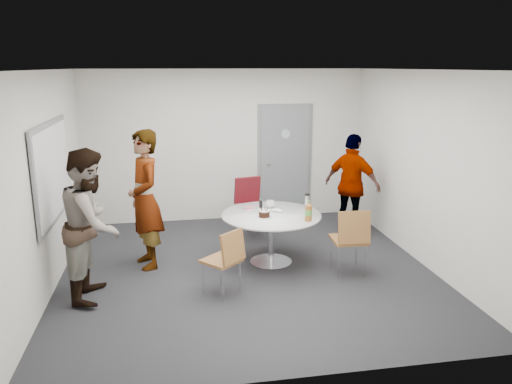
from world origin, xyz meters
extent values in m
plane|color=black|center=(0.00, 0.00, 0.00)|extent=(5.00, 5.00, 0.00)
plane|color=silver|center=(0.00, 0.00, 2.70)|extent=(5.00, 5.00, 0.00)
plane|color=silver|center=(0.00, 2.50, 1.35)|extent=(5.00, 0.00, 5.00)
plane|color=silver|center=(-2.50, 0.00, 1.35)|extent=(0.00, 5.00, 5.00)
plane|color=silver|center=(2.50, 0.00, 1.35)|extent=(0.00, 5.00, 5.00)
plane|color=silver|center=(0.00, -2.50, 1.35)|extent=(5.00, 0.00, 5.00)
cube|color=slate|center=(1.10, 2.47, 1.02)|extent=(0.90, 0.05, 2.05)
cube|color=gray|center=(1.10, 2.50, 1.02)|extent=(1.02, 0.04, 2.12)
cylinder|color=#B2BFC6|center=(1.10, 2.44, 1.55)|extent=(0.16, 0.01, 0.16)
cylinder|color=silver|center=(0.78, 2.41, 1.02)|extent=(0.04, 0.14, 0.04)
cube|color=gray|center=(-2.46, 0.20, 1.45)|extent=(0.03, 1.90, 1.25)
cube|color=white|center=(-2.44, 0.20, 1.45)|extent=(0.01, 1.78, 1.13)
cylinder|color=silver|center=(0.38, 0.22, 0.71)|extent=(1.40, 1.40, 0.03)
cylinder|color=silver|center=(0.38, 0.22, 0.36)|extent=(0.09, 0.09, 0.68)
cylinder|color=silver|center=(0.38, 0.22, 0.01)|extent=(0.60, 0.60, 0.02)
cylinder|color=silver|center=(0.25, 0.09, 0.73)|extent=(0.20, 0.20, 0.01)
cylinder|color=black|center=(0.25, 0.09, 0.78)|extent=(0.15, 0.15, 0.08)
cylinder|color=white|center=(0.25, 0.09, 0.83)|extent=(0.16, 0.16, 0.02)
cylinder|color=#985921|center=(0.80, -0.17, 0.84)|extent=(0.09, 0.09, 0.21)
cylinder|color=#53983C|center=(0.80, -0.17, 0.84)|extent=(0.10, 0.10, 0.08)
cone|color=#985921|center=(0.80, -0.17, 0.97)|extent=(0.09, 0.09, 0.04)
cylinder|color=#539C46|center=(0.80, -0.17, 1.00)|extent=(0.04, 0.04, 0.02)
imported|color=white|center=(0.43, 0.56, 0.78)|extent=(0.18, 0.18, 0.10)
cylinder|color=black|center=(0.29, 0.57, 0.79)|extent=(0.05, 0.05, 0.12)
cylinder|color=silver|center=(0.96, 0.43, 0.82)|extent=(0.07, 0.07, 0.19)
cylinder|color=black|center=(0.96, 0.43, 0.93)|extent=(0.07, 0.07, 0.03)
cube|color=#CF6770|center=(0.11, 0.56, 0.74)|extent=(0.14, 0.09, 0.02)
ellipsoid|color=white|center=(0.48, 0.32, 0.74)|extent=(0.17, 0.17, 0.03)
cube|color=brown|center=(-0.42, -0.63, 0.43)|extent=(0.56, 0.56, 0.03)
cube|color=brown|center=(-0.30, -0.77, 0.65)|extent=(0.34, 0.32, 0.38)
cylinder|color=silver|center=(-0.41, -0.40, 0.21)|extent=(0.02, 0.02, 0.43)
cylinder|color=silver|center=(-0.65, -0.61, 0.21)|extent=(0.02, 0.02, 0.43)
cylinder|color=silver|center=(-0.19, -0.64, 0.21)|extent=(0.02, 0.02, 0.43)
cylinder|color=silver|center=(-0.44, -0.86, 0.21)|extent=(0.02, 0.02, 0.43)
cube|color=brown|center=(1.33, -0.31, 0.48)|extent=(0.47, 0.47, 0.04)
cube|color=brown|center=(1.32, -0.52, 0.72)|extent=(0.43, 0.12, 0.43)
cylinder|color=silver|center=(1.52, -0.14, 0.24)|extent=(0.02, 0.02, 0.48)
cylinder|color=silver|center=(1.16, -0.12, 0.24)|extent=(0.02, 0.02, 0.48)
cylinder|color=silver|center=(1.50, -0.50, 0.24)|extent=(0.02, 0.02, 0.48)
cylinder|color=silver|center=(1.14, -0.48, 0.24)|extent=(0.02, 0.02, 0.48)
cube|color=#5D1219|center=(0.30, 1.34, 0.50)|extent=(0.56, 0.56, 0.04)
cube|color=#5D1219|center=(0.25, 1.56, 0.76)|extent=(0.46, 0.20, 0.45)
cylinder|color=silver|center=(0.16, 1.11, 0.25)|extent=(0.02, 0.02, 0.50)
cylinder|color=silver|center=(0.53, 1.20, 0.25)|extent=(0.02, 0.02, 0.50)
cylinder|color=silver|center=(0.07, 1.48, 0.25)|extent=(0.02, 0.02, 0.50)
cylinder|color=silver|center=(0.44, 1.57, 0.25)|extent=(0.02, 0.02, 0.50)
imported|color=#A5C6EA|center=(-1.35, 0.43, 0.96)|extent=(0.65, 0.81, 1.93)
imported|color=white|center=(-1.95, -0.42, 0.92)|extent=(0.77, 0.95, 1.83)
imported|color=black|center=(1.95, 1.24, 0.84)|extent=(0.96, 1.01, 1.69)
camera|label=1|loc=(-1.00, -6.34, 2.75)|focal=35.00mm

